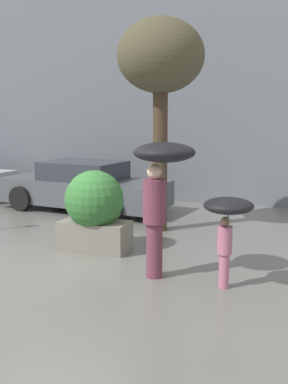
{
  "coord_description": "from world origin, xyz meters",
  "views": [
    {
      "loc": [
        4.27,
        -6.9,
        2.54
      ],
      "look_at": [
        1.23,
        1.6,
        1.05
      ],
      "focal_mm": 45.0,
      "sensor_mm": 36.0,
      "label": 1
    }
  ],
  "objects_px": {
    "person_adult": "(160,177)",
    "person_child": "(228,216)",
    "planter_box": "(94,209)",
    "street_tree": "(161,61)",
    "parked_car_near": "(84,187)"
  },
  "relations": [
    {
      "from": "person_adult",
      "to": "street_tree",
      "type": "distance_m",
      "value": 3.7
    },
    {
      "from": "person_child",
      "to": "parked_car_near",
      "type": "xyz_separation_m",
      "value": [
        -4.6,
        4.6,
        -0.49
      ]
    },
    {
      "from": "planter_box",
      "to": "parked_car_near",
      "type": "xyz_separation_m",
      "value": [
        -1.93,
        3.38,
        -0.18
      ]
    },
    {
      "from": "street_tree",
      "to": "person_adult",
      "type": "bearing_deg",
      "value": -72.09
    },
    {
      "from": "planter_box",
      "to": "street_tree",
      "type": "distance_m",
      "value": 3.45
    },
    {
      "from": "person_child",
      "to": "parked_car_near",
      "type": "distance_m",
      "value": 6.52
    },
    {
      "from": "person_adult",
      "to": "parked_car_near",
      "type": "bearing_deg",
      "value": 139.71
    },
    {
      "from": "person_child",
      "to": "street_tree",
      "type": "bearing_deg",
      "value": 179.97
    },
    {
      "from": "street_tree",
      "to": "parked_car_near",
      "type": "bearing_deg",
      "value": 150.1
    },
    {
      "from": "person_adult",
      "to": "parked_car_near",
      "type": "xyz_separation_m",
      "value": [
        -3.55,
        4.45,
        -0.98
      ]
    },
    {
      "from": "planter_box",
      "to": "person_child",
      "type": "bearing_deg",
      "value": -24.6
    },
    {
      "from": "person_adult",
      "to": "person_child",
      "type": "bearing_deg",
      "value": 3.02
    },
    {
      "from": "street_tree",
      "to": "planter_box",
      "type": "bearing_deg",
      "value": -109.49
    },
    {
      "from": "person_adult",
      "to": "street_tree",
      "type": "height_order",
      "value": "street_tree"
    },
    {
      "from": "person_child",
      "to": "parked_car_near",
      "type": "relative_size",
      "value": 0.29
    }
  ]
}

